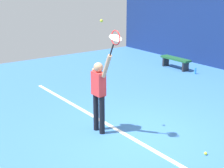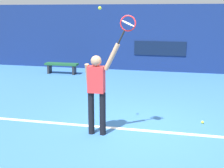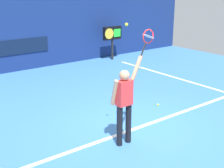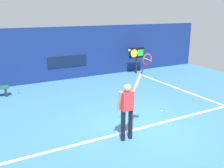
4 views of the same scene
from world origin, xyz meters
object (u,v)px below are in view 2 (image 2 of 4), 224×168
(tennis_ball, at_px, (100,8))
(court_bench, at_px, (62,66))
(spare_ball, at_px, (202,122))
(water_bottle, at_px, (86,72))
(tennis_racket, at_px, (127,25))
(tennis_player, at_px, (97,88))

(tennis_ball, relative_size, court_bench, 0.05)
(spare_ball, bearing_deg, water_bottle, 132.26)
(tennis_racket, relative_size, court_bench, 0.44)
(tennis_racket, relative_size, water_bottle, 2.57)
(tennis_racket, distance_m, spare_ball, 3.01)
(tennis_ball, relative_size, water_bottle, 0.28)
(tennis_player, xyz_separation_m, tennis_ball, (0.07, 0.04, 1.61))
(tennis_ball, distance_m, court_bench, 7.11)
(spare_ball, bearing_deg, court_bench, 138.50)
(water_bottle, bearing_deg, tennis_ball, -69.56)
(court_bench, height_order, water_bottle, court_bench)
(tennis_racket, height_order, tennis_ball, tennis_ball)
(tennis_ball, height_order, court_bench, tennis_ball)
(tennis_racket, bearing_deg, spare_ball, 35.42)
(tennis_racket, xyz_separation_m, spare_ball, (1.61, 1.14, -2.27))
(tennis_ball, height_order, water_bottle, tennis_ball)
(tennis_player, distance_m, tennis_ball, 1.61)
(court_bench, distance_m, water_bottle, 1.09)
(tennis_player, bearing_deg, tennis_racket, -0.39)
(court_bench, bearing_deg, spare_ball, -41.50)
(water_bottle, relative_size, spare_ball, 3.53)
(tennis_ball, xyz_separation_m, water_bottle, (-2.20, 5.89, -2.50))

